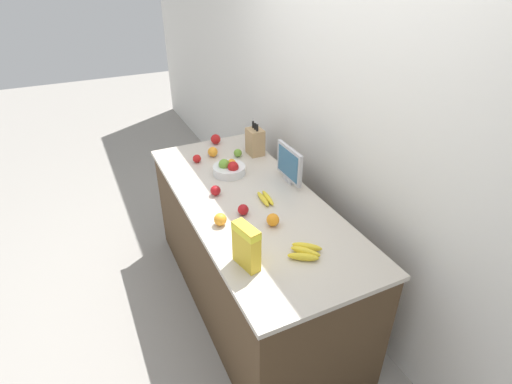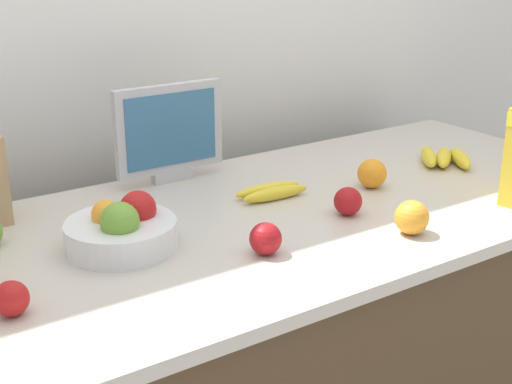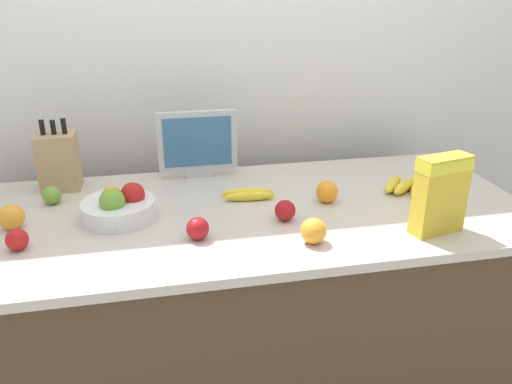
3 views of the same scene
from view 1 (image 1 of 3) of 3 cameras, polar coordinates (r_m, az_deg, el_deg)
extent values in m
plane|color=gray|center=(3.21, -0.75, -14.82)|extent=(14.00, 14.00, 0.00)
cube|color=silver|center=(2.75, 11.42, 9.09)|extent=(9.00, 0.06, 2.60)
cube|color=#4C3823|center=(2.91, -0.81, -8.81)|extent=(1.99, 0.82, 0.88)
cube|color=beige|center=(2.64, -0.88, -1.25)|extent=(2.02, 0.85, 0.03)
cube|color=tan|center=(3.19, -0.13, 7.18)|extent=(0.14, 0.11, 0.21)
cylinder|color=black|center=(3.17, -0.42, 9.62)|extent=(0.02, 0.02, 0.05)
cube|color=silver|center=(3.15, -0.42, 10.30)|extent=(0.01, 0.00, 0.03)
cylinder|color=black|center=(3.14, -0.13, 9.37)|extent=(0.02, 0.02, 0.05)
cube|color=silver|center=(3.12, -0.13, 9.99)|extent=(0.01, 0.00, 0.02)
cylinder|color=black|center=(3.10, 0.17, 9.18)|extent=(0.02, 0.02, 0.06)
cube|color=silver|center=(3.09, 0.17, 9.86)|extent=(0.01, 0.00, 0.02)
cube|color=#B7B7BC|center=(2.83, 4.67, 1.72)|extent=(0.11, 0.03, 0.03)
cube|color=#B7B7BC|center=(2.76, 4.79, 4.11)|extent=(0.31, 0.02, 0.23)
cube|color=#33668C|center=(2.76, 4.54, 4.06)|extent=(0.26, 0.00, 0.19)
cube|color=gold|center=(2.03, -1.39, -7.79)|extent=(0.17, 0.10, 0.25)
cube|color=yellow|center=(1.97, -1.42, -5.58)|extent=(0.18, 0.10, 0.04)
cylinder|color=silver|center=(2.92, -3.85, 3.17)|extent=(0.24, 0.24, 0.06)
sphere|color=red|center=(2.87, -3.28, 3.61)|extent=(0.08, 0.08, 0.08)
sphere|color=orange|center=(2.93, -3.49, 4.16)|extent=(0.06, 0.06, 0.06)
sphere|color=#6B9E33|center=(2.90, -4.57, 3.94)|extent=(0.08, 0.08, 0.08)
ellipsoid|color=yellow|center=(2.21, 7.30, -7.75)|extent=(0.14, 0.15, 0.04)
ellipsoid|color=yellow|center=(2.18, 7.08, -8.44)|extent=(0.15, 0.14, 0.04)
ellipsoid|color=yellow|center=(2.14, 6.86, -9.15)|extent=(0.13, 0.16, 0.04)
ellipsoid|color=yellow|center=(2.60, 1.02, -1.00)|extent=(0.19, 0.05, 0.03)
ellipsoid|color=yellow|center=(2.61, 1.71, -0.83)|extent=(0.19, 0.05, 0.03)
sphere|color=red|center=(3.11, -8.44, 4.73)|extent=(0.06, 0.06, 0.06)
sphere|color=#6B9E33|center=(3.17, -2.62, 5.59)|extent=(0.06, 0.06, 0.06)
sphere|color=red|center=(3.41, -5.79, 7.52)|extent=(0.08, 0.08, 0.08)
sphere|color=#A31419|center=(2.67, -5.81, 0.21)|extent=(0.07, 0.07, 0.07)
sphere|color=#A31419|center=(2.46, -1.85, -2.54)|extent=(0.07, 0.07, 0.07)
sphere|color=orange|center=(2.37, 2.46, -3.98)|extent=(0.08, 0.08, 0.08)
sphere|color=orange|center=(2.38, -5.13, -3.91)|extent=(0.08, 0.08, 0.08)
sphere|color=orange|center=(3.19, -6.17, 5.73)|extent=(0.08, 0.08, 0.08)
camera|label=2|loc=(3.07, -32.47, 11.94)|focal=50.00mm
camera|label=3|loc=(2.45, -38.84, 7.82)|focal=35.00mm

